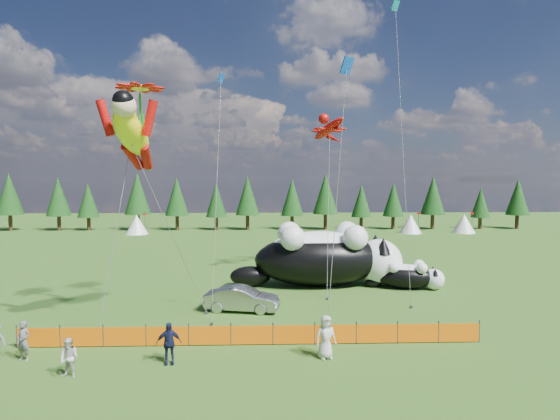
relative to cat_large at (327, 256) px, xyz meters
name	(u,v)px	position (x,y,z in m)	size (l,w,h in m)	color
ground	(254,324)	(-5.21, -8.69, -2.21)	(160.00, 160.00, 0.00)	#153A0A
safety_fence	(252,335)	(-5.21, -11.69, -1.71)	(22.06, 0.06, 1.10)	#262626
tree_line	(262,204)	(-5.21, 36.31, 1.79)	(90.00, 4.00, 8.00)	black
festival_tents	(336,224)	(5.79, 31.31, -0.81)	(50.00, 3.20, 2.80)	white
cat_large	(327,256)	(0.00, 0.00, 0.00)	(12.89, 4.76, 4.66)	black
cat_small	(409,275)	(5.82, -1.19, -1.25)	(5.59, 2.74, 2.03)	black
car	(242,299)	(-5.99, -6.19, -1.48)	(1.55, 4.45, 1.47)	#ABABAF
spectator_a	(23,341)	(-15.11, -13.13, -1.34)	(0.64, 0.42, 1.75)	slate
spectator_b	(69,358)	(-12.38, -14.87, -1.41)	(0.78, 0.46, 1.59)	beige
spectator_c	(169,343)	(-8.70, -13.68, -1.30)	(1.06, 0.54, 1.82)	#131835
spectator_e	(326,337)	(-1.91, -13.31, -1.25)	(0.94, 0.61, 1.92)	beige
superhero_kite	(132,134)	(-11.28, -9.66, 7.99)	(5.43, 5.27, 12.65)	#FFF90D
gecko_kite	(329,129)	(0.59, 3.60, 9.79)	(5.07, 10.75, 14.13)	#B50B09
flower_kite	(140,91)	(-11.38, -7.68, 10.49)	(3.53, 5.42, 13.28)	#B50B09
diamond_kite_a	(221,92)	(-7.59, -1.87, 11.62)	(0.63, 7.96, 16.48)	blue
diamond_kite_b	(396,20)	(5.32, 1.49, 17.70)	(1.64, 8.35, 22.51)	#0C8F9B
diamond_kite_c	(346,75)	(-0.63, -10.60, 10.76)	(1.75, 2.00, 14.25)	blue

